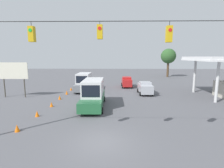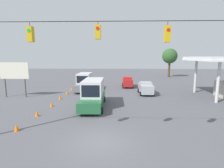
% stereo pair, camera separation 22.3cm
% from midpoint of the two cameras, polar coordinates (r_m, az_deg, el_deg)
% --- Properties ---
extents(ground_plane, '(140.00, 140.00, 0.00)m').
position_cam_midpoint_polar(ground_plane, '(12.41, -3.92, -18.44)').
color(ground_plane, '#56565B').
extents(overhead_signal_span, '(18.95, 0.38, 8.62)m').
position_cam_midpoint_polar(overhead_signal_span, '(10.52, -4.38, 6.29)').
color(overhead_signal_span, '#4C473D').
rests_on(overhead_signal_span, ground_plane).
extents(box_truck_grey_withflow_far, '(2.47, 6.45, 2.93)m').
position_cam_midpoint_polar(box_truck_grey_withflow_far, '(29.69, -9.35, 0.62)').
color(box_truck_grey_withflow_far, slate).
rests_on(box_truck_grey_withflow_far, ground_plane).
extents(sedan_silver_oncoming_far, '(2.04, 4.02, 1.89)m').
position_cam_midpoint_polar(sedan_silver_oncoming_far, '(27.04, 10.53, -1.22)').
color(sedan_silver_oncoming_far, '#A8AAB2').
rests_on(sedan_silver_oncoming_far, ground_plane).
extents(box_truck_green_withflow_mid, '(2.64, 7.32, 3.09)m').
position_cam_midpoint_polar(box_truck_green_withflow_mid, '(20.13, -6.49, -3.09)').
color(box_truck_green_withflow_mid, '#236038').
rests_on(box_truck_green_withflow_mid, ground_plane).
extents(sedan_red_oncoming_deep, '(1.96, 4.01, 1.93)m').
position_cam_midpoint_polar(sedan_red_oncoming_deep, '(32.84, 4.63, 0.73)').
color(sedan_red_oncoming_deep, red).
rests_on(sedan_red_oncoming_deep, ground_plane).
extents(traffic_cone_nearest, '(0.37, 0.37, 0.58)m').
position_cam_midpoint_polar(traffic_cone_nearest, '(15.65, -28.96, -12.46)').
color(traffic_cone_nearest, orange).
rests_on(traffic_cone_nearest, ground_plane).
extents(traffic_cone_second, '(0.37, 0.37, 0.58)m').
position_cam_midpoint_polar(traffic_cone_second, '(18.47, -23.60, -8.86)').
color(traffic_cone_second, orange).
rests_on(traffic_cone_second, ground_plane).
extents(traffic_cone_third, '(0.37, 0.37, 0.58)m').
position_cam_midpoint_polar(traffic_cone_third, '(21.31, -19.45, -6.27)').
color(traffic_cone_third, orange).
rests_on(traffic_cone_third, ground_plane).
extents(traffic_cone_fourth, '(0.37, 0.37, 0.58)m').
position_cam_midpoint_polar(traffic_cone_fourth, '(24.48, -16.97, -4.20)').
color(traffic_cone_fourth, orange).
rests_on(traffic_cone_fourth, ground_plane).
extents(traffic_cone_fifth, '(0.37, 0.37, 0.58)m').
position_cam_midpoint_polar(traffic_cone_fifth, '(27.40, -14.80, -2.72)').
color(traffic_cone_fifth, orange).
rests_on(traffic_cone_fifth, ground_plane).
extents(traffic_cone_farthest, '(0.37, 0.37, 0.58)m').
position_cam_midpoint_polar(traffic_cone_farthest, '(30.42, -13.43, -1.51)').
color(traffic_cone_farthest, orange).
rests_on(traffic_cone_farthest, ground_plane).
extents(roadside_billboard, '(4.09, 0.16, 4.89)m').
position_cam_midpoint_polar(roadside_billboard, '(27.94, -29.73, 3.26)').
color(roadside_billboard, '#4C473D').
rests_on(roadside_billboard, ground_plane).
extents(tree_horizon_left, '(4.09, 4.09, 7.86)m').
position_cam_midpoint_polar(tree_horizon_left, '(51.28, 17.82, 8.61)').
color(tree_horizon_left, '#4C3823').
rests_on(tree_horizon_left, ground_plane).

